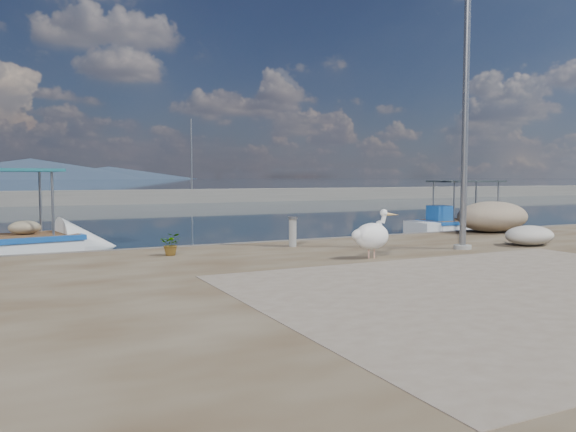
# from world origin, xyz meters

# --- Properties ---
(ground) EXTENTS (1400.00, 1400.00, 0.00)m
(ground) POSITION_xyz_m (0.00, 0.00, 0.00)
(ground) COLOR #162635
(ground) RESTS_ON ground
(quay_patch) EXTENTS (9.00, 7.00, 0.01)m
(quay_patch) POSITION_xyz_m (1.00, -3.00, 0.50)
(quay_patch) COLOR gray
(quay_patch) RESTS_ON quay
(breakwater) EXTENTS (120.00, 2.20, 7.50)m
(breakwater) POSITION_xyz_m (-0.00, 40.00, 0.60)
(breakwater) COLOR gray
(breakwater) RESTS_ON ground
(mountains) EXTENTS (370.00, 280.00, 22.00)m
(mountains) POSITION_xyz_m (4.39, 650.00, 9.51)
(mountains) COLOR #28384C
(mountains) RESTS_ON ground
(boat_right) EXTENTS (5.34, 1.94, 2.54)m
(boat_right) POSITION_xyz_m (10.64, 8.59, 0.20)
(boat_right) COLOR white
(boat_right) RESTS_ON ground
(pelican) EXTENTS (1.14, 0.60, 1.10)m
(pelican) POSITION_xyz_m (0.74, 1.01, 1.02)
(pelican) COLOR tan
(pelican) RESTS_ON quay
(lamp_post) EXTENTS (0.44, 0.96, 7.00)m
(lamp_post) POSITION_xyz_m (3.76, 1.41, 3.80)
(lamp_post) COLOR gray
(lamp_post) RESTS_ON quay
(bollard_near) EXTENTS (0.26, 0.26, 0.79)m
(bollard_near) POSITION_xyz_m (0.09, 3.70, 0.93)
(bollard_near) COLOR gray
(bollard_near) RESTS_ON quay
(potted_plant) EXTENTS (0.60, 0.56, 0.53)m
(potted_plant) POSITION_xyz_m (-3.19, 3.46, 0.76)
(potted_plant) COLOR #33722D
(potted_plant) RESTS_ON quay
(net_pile_c) EXTENTS (2.59, 1.85, 1.02)m
(net_pile_c) POSITION_xyz_m (7.78, 4.28, 1.01)
(net_pile_c) COLOR tan
(net_pile_c) RESTS_ON quay
(net_pile_d) EXTENTS (1.41, 1.06, 0.53)m
(net_pile_d) POSITION_xyz_m (5.88, 1.16, 0.77)
(net_pile_d) COLOR silver
(net_pile_d) RESTS_ON quay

